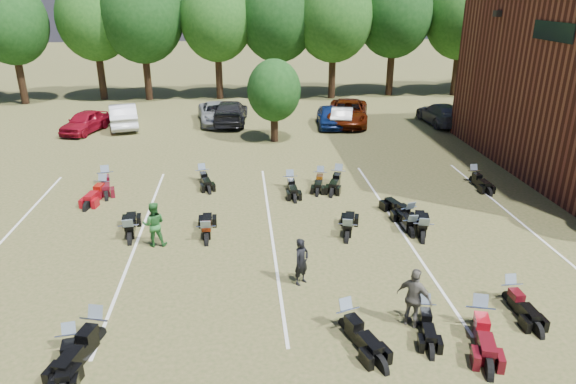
{
  "coord_description": "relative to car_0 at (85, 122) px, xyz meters",
  "views": [
    {
      "loc": [
        -4.02,
        -14.81,
        8.74
      ],
      "look_at": [
        -2.25,
        4.0,
        1.2
      ],
      "focal_mm": 32.0,
      "sensor_mm": 36.0,
      "label": 1
    }
  ],
  "objects": [
    {
      "name": "ground",
      "position": [
        14.06,
        -18.69,
        -0.69
      ],
      "size": [
        160.0,
        160.0,
        0.0
      ],
      "primitive_type": "plane",
      "color": "brown",
      "rests_on": "ground"
    },
    {
      "name": "car_0",
      "position": [
        0.0,
        0.0,
        0.0
      ],
      "size": [
        2.74,
        4.34,
        1.38
      ],
      "primitive_type": "imported",
      "rotation": [
        0.0,
        0.0,
        -0.3
      ],
      "color": "maroon",
      "rests_on": "ground"
    },
    {
      "name": "car_1",
      "position": [
        2.21,
        1.14,
        0.11
      ],
      "size": [
        2.77,
        5.11,
        1.6
      ],
      "primitive_type": "imported",
      "rotation": [
        0.0,
        0.0,
        3.38
      ],
      "color": "#BCBDC0",
      "rests_on": "ground"
    },
    {
      "name": "car_2",
      "position": [
        8.4,
        1.65,
        0.01
      ],
      "size": [
        2.88,
        5.24,
        1.39
      ],
      "primitive_type": "imported",
      "rotation": [
        0.0,
        0.0,
        0.12
      ],
      "color": "gray",
      "rests_on": "ground"
    },
    {
      "name": "car_3",
      "position": [
        9.33,
        1.52,
        0.09
      ],
      "size": [
        2.57,
        5.51,
        1.56
      ],
      "primitive_type": "imported",
      "rotation": [
        0.0,
        0.0,
        3.07
      ],
      "color": "black",
      "rests_on": "ground"
    },
    {
      "name": "car_4",
      "position": [
        16.01,
        0.01,
        -0.01
      ],
      "size": [
        1.93,
        4.12,
        1.36
      ],
      "primitive_type": "imported",
      "rotation": [
        0.0,
        0.0,
        -0.08
      ],
      "color": "#0B1D51",
      "rests_on": "ground"
    },
    {
      "name": "car_5",
      "position": [
        16.91,
        0.14,
        -0.03
      ],
      "size": [
        2.3,
        4.21,
        1.31
      ],
      "primitive_type": "imported",
      "rotation": [
        0.0,
        0.0,
        2.9
      ],
      "color": "#B3B3AE",
      "rests_on": "ground"
    },
    {
      "name": "car_6",
      "position": [
        17.38,
        0.65,
        0.1
      ],
      "size": [
        3.83,
        6.15,
        1.59
      ],
      "primitive_type": "imported",
      "rotation": [
        0.0,
        0.0,
        -0.22
      ],
      "color": "#571704",
      "rests_on": "ground"
    },
    {
      "name": "car_7",
      "position": [
        23.7,
        -0.05,
        0.02
      ],
      "size": [
        2.24,
        5.01,
        1.43
      ],
      "primitive_type": "imported",
      "rotation": [
        0.0,
        0.0,
        3.19
      ],
      "color": "#3D3C42",
      "rests_on": "ground"
    },
    {
      "name": "person_black",
      "position": [
        11.78,
        -19.53,
        0.09
      ],
      "size": [
        0.67,
        0.65,
        1.56
      ],
      "primitive_type": "imported",
      "rotation": [
        0.0,
        0.0,
        0.72
      ],
      "color": "black",
      "rests_on": "ground"
    },
    {
      "name": "person_green",
      "position": [
        6.8,
        -16.45,
        0.15
      ],
      "size": [
        0.84,
        0.67,
        1.68
      ],
      "primitive_type": "imported",
      "rotation": [
        0.0,
        0.0,
        3.18
      ],
      "color": "#26652A",
      "rests_on": "ground"
    },
    {
      "name": "person_grey",
      "position": [
        14.58,
        -21.99,
        0.2
      ],
      "size": [
        1.03,
        1.04,
        1.77
      ],
      "primitive_type": "imported",
      "rotation": [
        0.0,
        0.0,
        2.35
      ],
      "color": "#5A554D",
      "rests_on": "ground"
    },
    {
      "name": "motorcycle_1",
      "position": [
        6.04,
        -21.87,
        -0.69
      ],
      "size": [
        1.42,
        2.65,
        1.41
      ],
      "primitive_type": null,
      "rotation": [
        0.0,
        0.0,
        -0.26
      ],
      "color": "black",
      "rests_on": "ground"
    },
    {
      "name": "motorcycle_2",
      "position": [
        5.52,
        -22.33,
        -0.69
      ],
      "size": [
        1.02,
        2.23,
        1.19
      ],
      "primitive_type": null,
      "rotation": [
        0.0,
        0.0,
        0.16
      ],
      "color": "black",
      "rests_on": "ground"
    },
    {
      "name": "motorcycle_3",
      "position": [
        12.73,
        -22.01,
        -0.69
      ],
      "size": [
        1.44,
        2.45,
        1.3
      ],
      "primitive_type": null,
      "rotation": [
        0.0,
        0.0,
        0.32
      ],
      "color": "black",
      "rests_on": "ground"
    },
    {
      "name": "motorcycle_4",
      "position": [
        14.97,
        -21.81,
        -0.69
      ],
      "size": [
        1.03,
        2.1,
        1.12
      ],
      "primitive_type": null,
      "rotation": [
        0.0,
        0.0,
        -0.2
      ],
      "color": "black",
      "rests_on": "ground"
    },
    {
      "name": "motorcycle_5",
      "position": [
        17.85,
        -21.12,
        -0.69
      ],
      "size": [
        0.7,
        2.16,
        1.2
      ],
      "primitive_type": null,
      "rotation": [
        0.0,
        0.0,
        0.01
      ],
      "color": "black",
      "rests_on": "ground"
    },
    {
      "name": "motorcycle_6",
      "position": [
        16.34,
        -22.3,
        -0.69
      ],
      "size": [
        1.46,
        2.62,
        1.39
      ],
      "primitive_type": null,
      "rotation": [
        0.0,
        0.0,
        -0.28
      ],
      "color": "#4C0A12",
      "rests_on": "ground"
    },
    {
      "name": "motorcycle_8",
      "position": [
        8.64,
        -16.4,
        -0.69
      ],
      "size": [
        0.79,
        2.34,
        1.3
      ],
      "primitive_type": null,
      "rotation": [
        0.0,
        0.0,
        3.16
      ],
      "color": "black",
      "rests_on": "ground"
    },
    {
      "name": "motorcycle_9",
      "position": [
        5.81,
        -16.09,
        -0.69
      ],
      "size": [
        1.06,
        2.47,
        1.33
      ],
      "primitive_type": null,
      "rotation": [
        0.0,
        0.0,
        3.27
      ],
      "color": "black",
      "rests_on": "ground"
    },
    {
      "name": "motorcycle_10",
      "position": [
        13.83,
        -16.71,
        -0.69
      ],
      "size": [
        1.33,
        2.41,
        1.28
      ],
      "primitive_type": null,
      "rotation": [
        0.0,
        0.0,
        2.87
      ],
      "color": "black",
      "rests_on": "ground"
    },
    {
      "name": "motorcycle_11",
      "position": [
        16.56,
        -15.42,
        -0.69
      ],
      "size": [
        1.34,
        2.42,
        1.29
      ],
      "primitive_type": null,
      "rotation": [
        0.0,
        0.0,
        3.42
      ],
      "color": "black",
      "rests_on": "ground"
    },
    {
      "name": "motorcycle_12",
      "position": [
        16.32,
        -16.52,
        -0.69
      ],
      "size": [
        0.73,
        2.22,
        1.23
      ],
      "primitive_type": null,
      "rotation": [
        0.0,
        0.0,
        3.15
      ],
      "color": "black",
      "rests_on": "ground"
    },
    {
      "name": "motorcycle_13",
      "position": [
        16.61,
        -16.98,
        -0.69
      ],
      "size": [
        1.32,
        2.51,
        1.34
      ],
      "primitive_type": null,
      "rotation": [
        0.0,
        0.0,
        2.9
      ],
      "color": "black",
      "rests_on": "ground"
    },
    {
      "name": "motorcycle_14",
      "position": [
        3.59,
        -10.06,
        -0.69
      ],
      "size": [
        1.29,
        2.53,
        1.35
      ],
      "primitive_type": null,
      "rotation": [
        0.0,
        0.0,
        0.22
      ],
      "color": "#500B16",
      "rests_on": "ground"
    },
    {
      "name": "motorcycle_15",
      "position": [
        3.71,
        -11.19,
        -0.69
      ],
      "size": [
        1.14,
        2.45,
        1.31
      ],
      "primitive_type": null,
      "rotation": [
        0.0,
        0.0,
        -0.17
      ],
      "color": "maroon",
      "rests_on": "ground"
    },
    {
      "name": "motorcycle_16",
      "position": [
        8.1,
        -9.9,
        -0.69
      ],
      "size": [
        1.18,
        2.26,
        1.21
      ],
      "primitive_type": null,
      "rotation": [
        0.0,
        0.0,
        0.24
      ],
      "color": "black",
      "rests_on": "ground"
    },
    {
      "name": "motorcycle_17",
      "position": [
        13.73,
        -10.71,
        -0.69
      ],
      "size": [
        1.13,
        2.18,
        1.16
      ],
      "primitive_type": null,
      "rotation": [
        0.0,
        0.0,
        -0.23
      ],
      "color": "black",
      "rests_on": "ground"
    },
    {
      "name": "motorcycle_18",
      "position": [
        12.24,
        -11.22,
        -0.69
      ],
      "size": [
        0.76,
        2.21,
        1.22
      ],
      "primitive_type": null,
      "rotation": [
        0.0,
        0.0,
        0.03
      ],
      "color": "black",
      "rests_on": "ground"
    },
    {
      "name": "motorcycle_19",
      "position": [
        14.59,
        -10.76,
        -0.69
      ],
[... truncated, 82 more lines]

